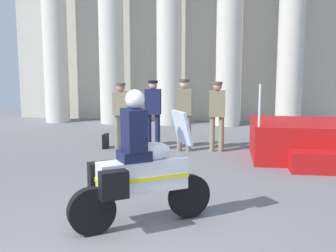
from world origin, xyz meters
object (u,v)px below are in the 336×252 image
at_px(reviewing_stand, 322,142).
at_px(motorcycle_with_rider, 138,171).
at_px(briefcase_on_ground, 106,141).
at_px(officer_in_row_0, 121,110).
at_px(officer_in_row_1, 153,109).
at_px(officer_in_row_3, 217,111).
at_px(officer_in_row_2, 184,109).

xyz_separation_m(reviewing_stand, motorcycle_with_rider, (-3.35, -4.34, 0.38)).
bearing_deg(briefcase_on_ground, reviewing_stand, -7.41).
bearing_deg(briefcase_on_ground, officer_in_row_0, -2.53).
bearing_deg(officer_in_row_1, officer_in_row_3, -178.94).
bearing_deg(officer_in_row_0, briefcase_on_ground, -1.47).
xyz_separation_m(officer_in_row_1, briefcase_on_ground, (-1.24, 0.05, -0.84)).
bearing_deg(officer_in_row_3, motorcycle_with_rider, 79.78).
relative_size(officer_in_row_0, officer_in_row_2, 0.94).
bearing_deg(briefcase_on_ground, officer_in_row_1, -2.46).
bearing_deg(briefcase_on_ground, officer_in_row_2, -3.31).
bearing_deg(officer_in_row_3, officer_in_row_1, 1.06).
height_order(officer_in_row_0, motorcycle_with_rider, motorcycle_with_rider).
distance_m(reviewing_stand, officer_in_row_2, 3.27).
xyz_separation_m(reviewing_stand, officer_in_row_3, (-2.36, 0.62, 0.59)).
relative_size(officer_in_row_1, officer_in_row_2, 0.98).
bearing_deg(motorcycle_with_rider, officer_in_row_1, 64.22).
distance_m(officer_in_row_2, officer_in_row_3, 0.80).
xyz_separation_m(officer_in_row_0, motorcycle_with_rider, (1.40, -4.99, -0.18)).
bearing_deg(officer_in_row_0, officer_in_row_1, 178.64).
height_order(reviewing_stand, motorcycle_with_rider, motorcycle_with_rider).
xyz_separation_m(officer_in_row_1, officer_in_row_2, (0.77, -0.06, 0.02)).
relative_size(officer_in_row_3, briefcase_on_ground, 4.74).
relative_size(officer_in_row_0, officer_in_row_1, 0.96).
xyz_separation_m(officer_in_row_0, briefcase_on_ground, (-0.42, 0.02, -0.80)).
bearing_deg(briefcase_on_ground, motorcycle_with_rider, -70.05).
xyz_separation_m(officer_in_row_3, motorcycle_with_rider, (-0.99, -4.95, -0.21)).
relative_size(officer_in_row_0, motorcycle_with_rider, 0.87).
relative_size(motorcycle_with_rider, briefcase_on_ground, 5.28).
bearing_deg(reviewing_stand, officer_in_row_3, 165.30).
xyz_separation_m(reviewing_stand, officer_in_row_1, (-3.93, 0.62, 0.61)).
distance_m(officer_in_row_0, officer_in_row_3, 2.39).
bearing_deg(officer_in_row_0, reviewing_stand, 173.22).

